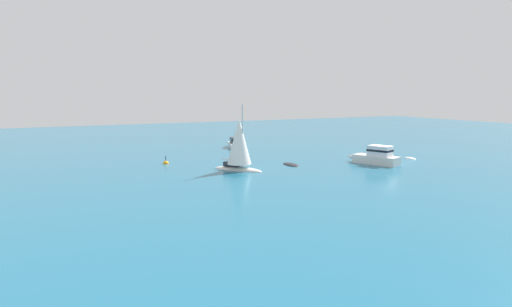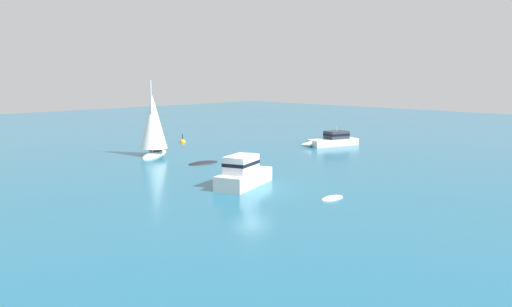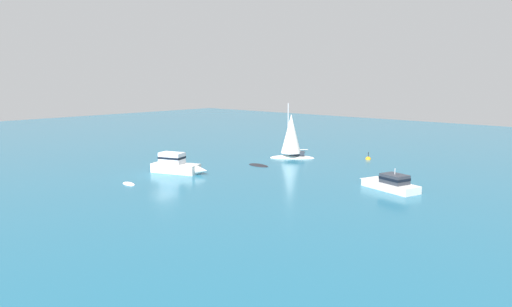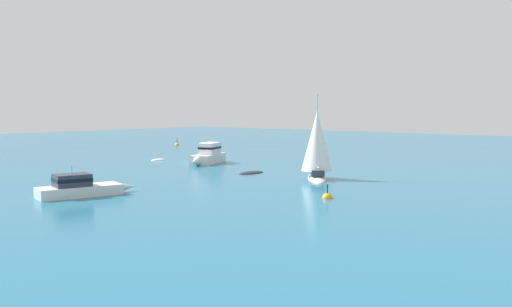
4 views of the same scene
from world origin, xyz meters
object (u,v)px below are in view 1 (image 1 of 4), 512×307
at_px(powerboat, 375,157).
at_px(ketch, 239,146).
at_px(cabin_cruiser, 237,144).
at_px(mooring_buoy, 166,164).
at_px(dinghy, 410,159).
at_px(rib, 291,165).

bearing_deg(powerboat, ketch, 58.01).
distance_m(cabin_cruiser, mooring_buoy, 16.82).
bearing_deg(mooring_buoy, powerboat, -27.49).
distance_m(dinghy, mooring_buoy, 30.51).
relative_size(dinghy, mooring_buoy, 1.49).
distance_m(ketch, dinghy, 23.13).
height_order(ketch, dinghy, ketch).
relative_size(rib, mooring_buoy, 2.40).
bearing_deg(dinghy, ketch, -91.95).
bearing_deg(ketch, powerboat, 40.78).
relative_size(ketch, cabin_cruiser, 1.08).
bearing_deg(dinghy, rib, -95.86).
height_order(rib, mooring_buoy, mooring_buoy).
relative_size(dinghy, rib, 0.62).
xyz_separation_m(cabin_cruiser, mooring_buoy, (-13.66, -9.81, -0.60)).
bearing_deg(cabin_cruiser, rib, 13.57).
relative_size(cabin_cruiser, powerboat, 1.04).
distance_m(powerboat, dinghy, 6.93).
xyz_separation_m(ketch, rib, (6.83, 0.39, -2.64)).
distance_m(ketch, rib, 7.34).
height_order(powerboat, mooring_buoy, powerboat).
distance_m(rib, mooring_buoy, 14.75).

